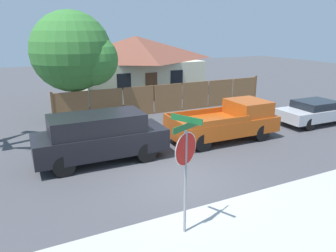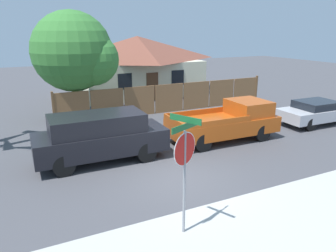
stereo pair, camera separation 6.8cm
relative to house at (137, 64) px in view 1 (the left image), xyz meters
name	(u,v)px [view 1 (the left image)]	position (x,y,z in m)	size (l,w,h in m)	color
ground_plane	(176,178)	(-4.41, -14.97, -2.31)	(80.00, 80.00, 0.00)	#47474C
sidewalk_strip	(242,234)	(-4.41, -18.57, -2.31)	(36.00, 3.20, 0.01)	#B2B2AD
wooden_fence	(168,98)	(-0.41, -6.39, -1.44)	(13.79, 0.12, 1.84)	brown
house	(137,64)	(0.00, 0.00, 0.00)	(9.78, 6.10, 4.46)	beige
oak_tree	(76,53)	(-5.64, -5.44, 1.37)	(4.63, 4.41, 5.99)	brown
red_suv	(100,136)	(-6.31, -12.31, -1.28)	(5.04, 1.99, 1.90)	black
orange_pickup	(227,122)	(-0.32, -12.32, -1.46)	(5.15, 2.14, 1.76)	#B74C14
parked_sedan	(316,111)	(5.61, -12.31, -1.63)	(4.51, 1.93, 1.28)	#B7B7BC
stop_sign	(186,156)	(-5.67, -17.83, -0.23)	(0.91, 0.82, 3.06)	gray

